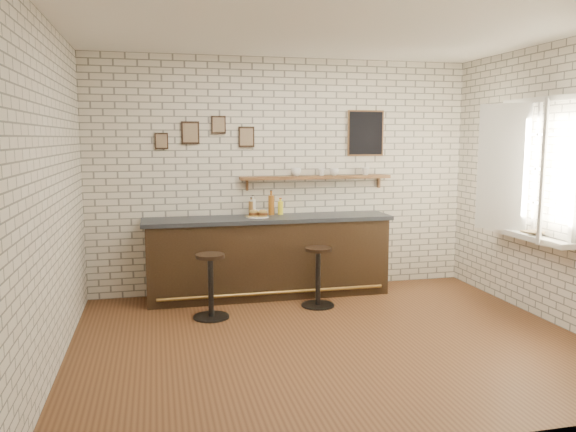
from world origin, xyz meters
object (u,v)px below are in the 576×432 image
(sandwich_plate, at_px, (257,217))
(book_lower, at_px, (528,233))
(ciabatta_sandwich, at_px, (258,213))
(bitters_bottle_brown, at_px, (251,208))
(shelf_cup_c, at_px, (334,172))
(shelf_cup_b, at_px, (322,172))
(shelf_cup_d, at_px, (365,171))
(bar_stool_left, at_px, (211,284))
(condiment_bottle_yellow, at_px, (281,207))
(book_upper, at_px, (529,231))
(shelf_cup_a, at_px, (296,172))
(bitters_bottle_white, at_px, (253,207))
(bar_stool_right, at_px, (318,275))
(bar_counter, at_px, (269,256))
(bitters_bottle_amber, at_px, (271,205))

(sandwich_plate, distance_m, book_lower, 3.14)
(ciabatta_sandwich, bearing_deg, bitters_bottle_brown, 106.34)
(ciabatta_sandwich, height_order, bitters_bottle_brown, bitters_bottle_brown)
(ciabatta_sandwich, bearing_deg, shelf_cup_c, 11.30)
(shelf_cup_b, xyz_separation_m, shelf_cup_d, (0.61, 0.00, 0.00))
(bar_stool_left, relative_size, book_lower, 3.02)
(condiment_bottle_yellow, height_order, book_upper, condiment_bottle_yellow)
(ciabatta_sandwich, xyz_separation_m, shelf_cup_a, (0.54, 0.21, 0.49))
(bitters_bottle_brown, xyz_separation_m, bitters_bottle_white, (0.02, 0.00, 0.01))
(bar_stool_right, relative_size, book_lower, 2.96)
(bar_stool_left, bearing_deg, book_upper, -11.66)
(condiment_bottle_yellow, distance_m, bar_stool_right, 1.08)
(bitters_bottle_white, height_order, book_lower, bitters_bottle_white)
(sandwich_plate, relative_size, book_lower, 1.17)
(ciabatta_sandwich, distance_m, condiment_bottle_yellow, 0.38)
(bitters_bottle_white, xyz_separation_m, book_lower, (2.82, -1.61, -0.18))
(bitters_bottle_white, distance_m, bar_stool_right, 1.24)
(bar_counter, distance_m, shelf_cup_a, 1.14)
(condiment_bottle_yellow, distance_m, shelf_cup_b, 0.71)
(bar_counter, bearing_deg, shelf_cup_c, 12.29)
(shelf_cup_a, bearing_deg, bitters_bottle_white, 158.58)
(shelf_cup_a, bearing_deg, shelf_cup_b, -24.06)
(sandwich_plate, height_order, shelf_cup_a, shelf_cup_a)
(bitters_bottle_white, bearing_deg, bitters_bottle_amber, -0.00)
(bar_counter, bearing_deg, condiment_bottle_yellow, 42.14)
(bar_counter, xyz_separation_m, sandwich_plate, (-0.14, -0.01, 0.51))
(shelf_cup_a, xyz_separation_m, shelf_cup_c, (0.52, 0.00, -0.01))
(bar_counter, relative_size, sandwich_plate, 11.07)
(bar_counter, bearing_deg, shelf_cup_d, 8.44)
(bitters_bottle_amber, xyz_separation_m, bar_stool_left, (-0.87, -0.91, -0.75))
(bar_counter, bearing_deg, bar_stool_left, -137.50)
(ciabatta_sandwich, xyz_separation_m, bitters_bottle_brown, (-0.05, 0.18, 0.04))
(sandwich_plate, bearing_deg, bar_stool_left, -132.27)
(bar_stool_left, bearing_deg, bitters_bottle_white, 55.07)
(bar_stool_right, relative_size, shelf_cup_c, 5.93)
(bitters_bottle_amber, xyz_separation_m, book_lower, (2.58, -1.61, -0.20))
(shelf_cup_c, bearing_deg, book_upper, -119.39)
(shelf_cup_a, relative_size, book_lower, 0.56)
(shelf_cup_c, relative_size, shelf_cup_d, 1.12)
(bitters_bottle_brown, distance_m, shelf_cup_b, 1.03)
(sandwich_plate, relative_size, shelf_cup_a, 2.09)
(shelf_cup_a, bearing_deg, bar_stool_right, -108.59)
(bar_stool_left, bearing_deg, bitters_bottle_brown, 55.90)
(sandwich_plate, distance_m, bar_stool_right, 1.06)
(shelf_cup_a, bearing_deg, condiment_bottle_yellow, 163.00)
(bar_stool_right, relative_size, shelf_cup_d, 6.64)
(condiment_bottle_yellow, relative_size, shelf_cup_b, 2.19)
(shelf_cup_c, relative_size, book_upper, 0.53)
(shelf_cup_d, relative_size, book_lower, 0.45)
(bar_stool_right, bearing_deg, shelf_cup_d, 41.80)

